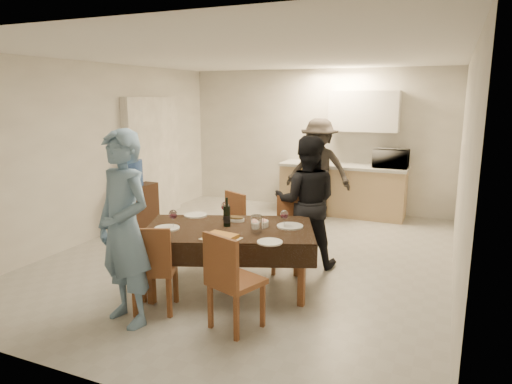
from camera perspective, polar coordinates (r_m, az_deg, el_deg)
floor at (r=6.22m, az=-0.53°, el=-7.98°), size 5.00×6.00×0.02m
ceiling at (r=5.86m, az=-0.58°, el=16.65°), size 5.00×6.00×0.02m
wall_back at (r=8.71m, az=7.53°, el=6.48°), size 5.00×0.02×2.60m
wall_front at (r=3.44m, az=-21.34°, el=-2.78°), size 5.00×0.02×2.60m
wall_left at (r=7.28m, az=-18.92°, el=4.85°), size 0.02×6.00×2.60m
wall_right at (r=5.41m, az=24.47°, el=2.13°), size 0.02×6.00×2.60m
stub_partition at (r=8.18m, az=-12.75°, el=4.16°), size 0.15×1.40×2.10m
kitchen_base_cabinet at (r=8.39m, az=10.71°, el=0.14°), size 2.20×0.60×0.86m
kitchen_worktop at (r=8.31m, az=10.83°, el=3.21°), size 2.24×0.64×0.05m
upper_cabinet at (r=8.30m, az=13.36°, el=9.80°), size 1.20×0.34×0.70m
dining_table at (r=5.01m, az=-3.39°, el=-4.85°), size 2.08×1.65×0.71m
chair_near_left at (r=4.60m, az=-13.22°, el=-8.31°), size 0.54×0.55×0.49m
chair_near_right at (r=4.15m, az=-3.03°, el=-10.07°), size 0.54×0.55×0.50m
chair_far_left at (r=5.81m, az=-4.39°, el=-3.82°), size 0.54×0.56×0.48m
chair_far_right at (r=5.46m, az=4.02°, el=-4.74°), size 0.47×0.47×0.49m
console at (r=7.67m, az=-14.79°, el=-1.78°), size 0.38×0.76×0.70m
water_jug at (r=7.56m, az=-15.02°, el=2.35°), size 0.28×0.28×0.42m
wine_bottle at (r=5.02m, az=-3.68°, el=-2.50°), size 0.08×0.08×0.32m
water_pitcher at (r=4.79m, az=0.07°, el=-4.05°), size 0.12×0.12×0.19m
savoury_tart at (r=4.63m, az=-4.42°, el=-5.59°), size 0.40×0.32×0.05m
salad_bowl at (r=5.03m, az=0.59°, el=-3.98°), size 0.17×0.17×0.07m
mushroom_dish at (r=5.26m, az=-2.51°, el=-3.47°), size 0.19×0.19×0.03m
wine_glass_a at (r=5.03m, az=-10.32°, el=-3.33°), size 0.09×0.09×0.21m
wine_glass_b at (r=4.98m, az=3.56°, el=-3.35°), size 0.09×0.09×0.20m
wine_glass_c at (r=5.32m, az=-3.88°, el=-2.32°), size 0.09×0.09×0.21m
plate_near_left at (r=5.05m, az=-11.06°, el=-4.45°), size 0.27×0.27×0.02m
plate_near_right at (r=4.50m, az=1.74°, el=-6.27°), size 0.25×0.25×0.01m
plate_far_left at (r=5.53m, az=-7.56°, el=-2.86°), size 0.28×0.28×0.02m
plate_far_right at (r=5.04m, az=4.27°, el=-4.28°), size 0.29×0.29×0.02m
microwave at (r=8.15m, az=16.52°, el=4.07°), size 0.58×0.39×0.32m
person_near at (r=4.39m, az=-16.16°, el=-4.46°), size 0.77×0.62×1.84m
person_far at (r=5.71m, az=6.29°, el=-1.23°), size 0.94×0.81×1.65m
person_kitchen at (r=7.96m, az=7.82°, el=2.83°), size 1.13×0.65×1.74m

